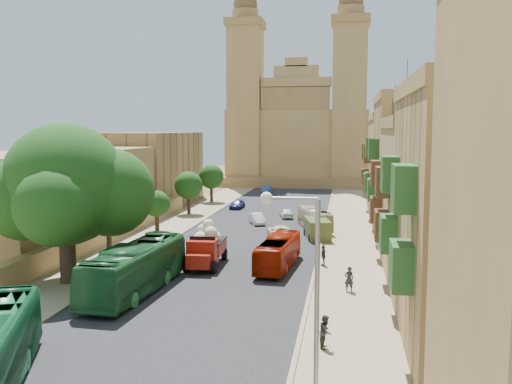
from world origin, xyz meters
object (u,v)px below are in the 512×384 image
(olive_pickup, at_px, (317,229))
(car_cream, at_px, (280,232))
(church, at_px, (299,134))
(street_tree_c, at_px, (189,186))
(car_white_a, at_px, (257,219))
(pedestrian_c, at_px, (323,256))
(bus_green_north, at_px, (136,268))
(pedestrian_a, at_px, (349,279))
(bus_red_east, at_px, (278,252))
(car_white_b, at_px, (286,213))
(street_tree_b, at_px, (157,204))
(pedestrian_b, at_px, (326,332))
(ficus_tree, at_px, (67,189))
(car_blue_b, at_px, (267,190))
(street_tree_a, at_px, (109,218))
(bus_cream_east, at_px, (314,218))
(street_tree_d, at_px, (211,177))
(car_blue_a, at_px, (183,251))
(car_dkblue, at_px, (237,205))
(red_truck, at_px, (206,246))
(streetlamp, at_px, (304,278))

(olive_pickup, bearing_deg, car_cream, -168.30)
(church, bearing_deg, street_tree_c, -103.21)
(car_white_a, distance_m, car_cream, 8.85)
(street_tree_c, height_order, pedestrian_c, street_tree_c)
(bus_green_north, xyz_separation_m, pedestrian_a, (13.44, 2.40, -0.76))
(bus_red_east, xyz_separation_m, car_white_b, (-1.94, 24.55, -0.62))
(street_tree_b, relative_size, pedestrian_b, 2.61)
(ficus_tree, relative_size, car_cream, 2.29)
(bus_green_north, bearing_deg, car_blue_b, 93.19)
(ficus_tree, distance_m, bus_green_north, 7.46)
(street_tree_a, relative_size, pedestrian_c, 2.98)
(church, relative_size, pedestrian_b, 22.55)
(pedestrian_a, bearing_deg, bus_red_east, -60.65)
(bus_cream_east, height_order, pedestrian_c, bus_cream_east)
(street_tree_d, distance_m, car_blue_a, 37.00)
(bus_cream_east, bearing_deg, ficus_tree, 40.26)
(street_tree_b, bearing_deg, pedestrian_c, -35.53)
(car_dkblue, xyz_separation_m, pedestrian_b, (13.31, -46.86, 0.26))
(red_truck, distance_m, car_dkblue, 31.89)
(ficus_tree, height_order, car_white_a, ficus_tree)
(car_dkblue, bearing_deg, red_truck, -80.36)
(street_tree_c, height_order, red_truck, street_tree_c)
(car_dkblue, xyz_separation_m, car_white_b, (7.25, -6.91, 0.04))
(car_white_a, xyz_separation_m, car_dkblue, (-4.50, 11.88, -0.06))
(church, bearing_deg, pedestrian_c, -83.60)
(street_tree_a, height_order, bus_green_north, street_tree_a)
(car_dkblue, height_order, pedestrian_a, pedestrian_a)
(red_truck, xyz_separation_m, bus_green_north, (-2.67, -7.77, 0.05))
(pedestrian_c, bearing_deg, car_white_a, -160.68)
(street_tree_b, height_order, car_blue_b, street_tree_b)
(streetlamp, height_order, pedestrian_b, streetlamp)
(car_dkblue, bearing_deg, car_cream, -65.14)
(bus_green_north, xyz_separation_m, pedestrian_c, (11.53, 9.20, -0.79))
(bus_cream_east, xyz_separation_m, car_blue_b, (-9.71, 33.44, -0.58))
(car_blue_a, bearing_deg, street_tree_c, 91.26)
(streetlamp, bearing_deg, red_truck, 112.32)
(bus_green_north, bearing_deg, bus_red_east, 47.63)
(car_blue_a, relative_size, car_cream, 0.89)
(car_blue_a, relative_size, car_white_a, 1.17)
(streetlamp, relative_size, car_cream, 1.73)
(pedestrian_a, bearing_deg, car_dkblue, -82.65)
(street_tree_d, relative_size, bus_cream_east, 0.66)
(pedestrian_b, bearing_deg, bus_red_east, 26.32)
(car_dkblue, height_order, car_white_b, car_white_b)
(car_white_a, xyz_separation_m, car_white_b, (2.75, 4.97, -0.02))
(bus_cream_east, height_order, car_white_b, bus_cream_east)
(streetlamp, relative_size, red_truck, 1.35)
(bus_green_north, distance_m, car_dkblue, 39.46)
(church, xyz_separation_m, olive_pickup, (6.50, -56.18, -8.59))
(ficus_tree, bearing_deg, bus_cream_east, 56.86)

